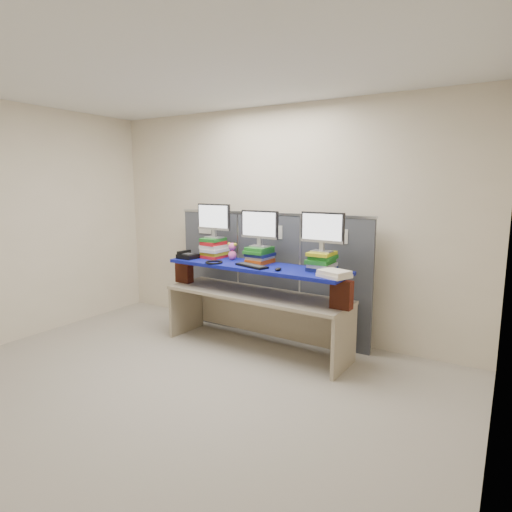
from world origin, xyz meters
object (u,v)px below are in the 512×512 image
Objects in this scene: blue_board at (256,267)px; monitor_left at (214,219)px; monitor_right at (322,229)px; keyboard at (252,266)px; desk_phone at (187,256)px; desk at (256,304)px; monitor_center at (260,226)px.

monitor_left is (-0.68, 0.15, 0.49)m from blue_board.
keyboard is at bearing -161.24° from monitor_right.
monitor_right is at bearing 9.43° from desk_phone.
desk_phone reaches higher than desk.
monitor_left is at bearing 170.26° from desk.
keyboard is (0.02, -0.12, 0.03)m from blue_board.
keyboard reaches higher than desk.
monitor_center is 1.11× the size of keyboard.
monitor_right is at bearing -0.00° from monitor_center.
keyboard is (0.70, -0.27, -0.46)m from monitor_left.
monitor_center is at bearing 180.00° from monitor_right.
desk_phone reaches higher than keyboard.
desk is 0.48m from keyboard.
monitor_right is (0.77, -0.03, 0.01)m from monitor_center.
desk is 1.15m from monitor_right.
monitor_right is 1.72m from desk_phone.
blue_board is 4.49× the size of monitor_right.
monitor_center is (-0.03, 0.12, 0.44)m from blue_board.
desk_phone is at bearing -165.47° from monitor_center.
monitor_right is 0.86m from keyboard.
blue_board is 0.45m from monitor_center.
monitor_center is 0.48m from keyboard.
monitor_center is (0.66, -0.03, -0.06)m from monitor_left.
blue_board is 9.29× the size of desk_phone.
desk_phone is at bearing -173.05° from blue_board.
monitor_right is 2.07× the size of desk_phone.
desk_phone is at bearing -173.05° from desk.
monitor_right reaches higher than monitor_center.
blue_board is 5.00× the size of keyboard.
monitor_right is (1.43, -0.06, -0.05)m from monitor_left.
monitor_center reaches higher than desk_phone.
monitor_center reaches higher than keyboard.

